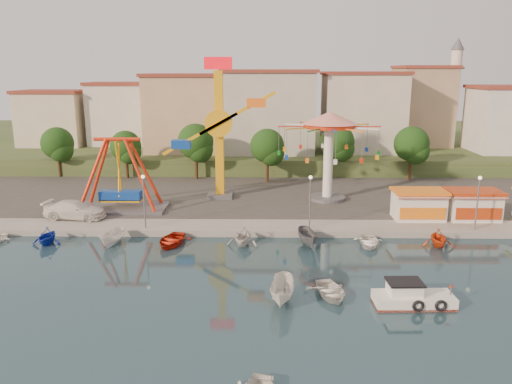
{
  "coord_description": "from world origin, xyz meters",
  "views": [
    {
      "loc": [
        3.55,
        -33.4,
        15.51
      ],
      "look_at": [
        2.79,
        14.0,
        4.0
      ],
      "focal_mm": 35.0,
      "sensor_mm": 36.0,
      "label": 1
    }
  ],
  "objects_px": {
    "cabin_motorboat": "(411,298)",
    "skiff": "(283,291)",
    "pirate_ship_ride": "(119,176)",
    "kamikaze_tower": "(223,134)",
    "rowboat_a": "(331,291)",
    "van": "(75,210)",
    "wave_swinger": "(329,136)"
  },
  "relations": [
    {
      "from": "skiff",
      "to": "cabin_motorboat",
      "type": "bearing_deg",
      "value": 5.4
    },
    {
      "from": "rowboat_a",
      "to": "van",
      "type": "xyz_separation_m",
      "value": [
        -24.32,
        16.87,
        1.12
      ]
    },
    {
      "from": "cabin_motorboat",
      "to": "skiff",
      "type": "distance_m",
      "value": 8.75
    },
    {
      "from": "cabin_motorboat",
      "to": "skiff",
      "type": "relative_size",
      "value": 1.29
    },
    {
      "from": "cabin_motorboat",
      "to": "rowboat_a",
      "type": "relative_size",
      "value": 1.41
    },
    {
      "from": "wave_swinger",
      "to": "rowboat_a",
      "type": "relative_size",
      "value": 3.01
    },
    {
      "from": "pirate_ship_ride",
      "to": "van",
      "type": "bearing_deg",
      "value": -136.02
    },
    {
      "from": "rowboat_a",
      "to": "van",
      "type": "height_order",
      "value": "van"
    },
    {
      "from": "rowboat_a",
      "to": "cabin_motorboat",
      "type": "bearing_deg",
      "value": -25.16
    },
    {
      "from": "pirate_ship_ride",
      "to": "kamikaze_tower",
      "type": "bearing_deg",
      "value": 26.19
    },
    {
      "from": "skiff",
      "to": "rowboat_a",
      "type": "bearing_deg",
      "value": 22.85
    },
    {
      "from": "wave_swinger",
      "to": "rowboat_a",
      "type": "height_order",
      "value": "wave_swinger"
    },
    {
      "from": "wave_swinger",
      "to": "van",
      "type": "height_order",
      "value": "wave_swinger"
    },
    {
      "from": "cabin_motorboat",
      "to": "rowboat_a",
      "type": "distance_m",
      "value": 5.46
    },
    {
      "from": "wave_swinger",
      "to": "skiff",
      "type": "relative_size",
      "value": 2.76
    },
    {
      "from": "pirate_ship_ride",
      "to": "cabin_motorboat",
      "type": "bearing_deg",
      "value": -40.1
    },
    {
      "from": "wave_swinger",
      "to": "van",
      "type": "bearing_deg",
      "value": -162.99
    },
    {
      "from": "pirate_ship_ride",
      "to": "skiff",
      "type": "xyz_separation_m",
      "value": [
        17.13,
        -21.44,
        -3.58
      ]
    },
    {
      "from": "cabin_motorboat",
      "to": "rowboat_a",
      "type": "bearing_deg",
      "value": 164.67
    },
    {
      "from": "van",
      "to": "skiff",
      "type": "bearing_deg",
      "value": -124.65
    },
    {
      "from": "rowboat_a",
      "to": "skiff",
      "type": "height_order",
      "value": "skiff"
    },
    {
      "from": "pirate_ship_ride",
      "to": "cabin_motorboat",
      "type": "xyz_separation_m",
      "value": [
        25.86,
        -21.78,
        -3.89
      ]
    },
    {
      "from": "van",
      "to": "cabin_motorboat",
      "type": "bearing_deg",
      "value": -115.71
    },
    {
      "from": "rowboat_a",
      "to": "van",
      "type": "distance_m",
      "value": 29.62
    },
    {
      "from": "skiff",
      "to": "van",
      "type": "distance_m",
      "value": 27.46
    },
    {
      "from": "wave_swinger",
      "to": "cabin_motorboat",
      "type": "xyz_separation_m",
      "value": [
        2.52,
        -26.43,
        -7.69
      ]
    },
    {
      "from": "pirate_ship_ride",
      "to": "van",
      "type": "xyz_separation_m",
      "value": [
        -3.77,
        -3.64,
        -2.87
      ]
    },
    {
      "from": "pirate_ship_ride",
      "to": "wave_swinger",
      "type": "distance_m",
      "value": 24.1
    },
    {
      "from": "wave_swinger",
      "to": "kamikaze_tower",
      "type": "bearing_deg",
      "value": 176.54
    },
    {
      "from": "cabin_motorboat",
      "to": "rowboat_a",
      "type": "height_order",
      "value": "cabin_motorboat"
    },
    {
      "from": "wave_swinger",
      "to": "rowboat_a",
      "type": "distance_m",
      "value": 26.49
    },
    {
      "from": "kamikaze_tower",
      "to": "rowboat_a",
      "type": "bearing_deg",
      "value": -69.74
    }
  ]
}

